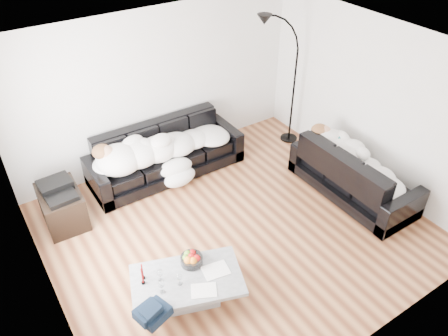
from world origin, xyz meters
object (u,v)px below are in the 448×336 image
sleeper_back (166,142)px  wine_glass_a (160,276)px  sofa_right (354,172)px  fruit_bowl (192,258)px  wine_glass_b (162,287)px  shoes (324,184)px  stereo (57,188)px  wine_glass_c (180,279)px  av_cabinet (62,207)px  sleeper_right (357,160)px  sofa_back (166,152)px  candle_left (142,276)px  floor_lamp (294,86)px  candle_right (142,272)px  coffee_table (188,289)px

sleeper_back → wine_glass_a: (-1.25, -2.25, -0.17)m
sofa_right → fruit_bowl: bearing=93.5°
sleeper_back → wine_glass_b: (-1.31, -2.41, -0.17)m
shoes → stereo: bearing=179.7°
shoes → stereo: 4.08m
wine_glass_a → wine_glass_c: (0.16, -0.16, -0.01)m
av_cabinet → stereo: size_ratio=1.80×
fruit_bowl → av_cabinet: 2.26m
sofa_right → stereo: size_ratio=4.62×
sleeper_right → fruit_bowl: bearing=93.5°
fruit_bowl → sleeper_right: bearing=3.5°
sleeper_right → av_cabinet: sleeper_right is taller
sofa_back → candle_left: size_ratio=10.42×
wine_glass_b → floor_lamp: size_ratio=0.08×
candle_right → fruit_bowl: bearing=-10.2°
sofa_back → sleeper_right: (2.18, -2.08, 0.22)m
sleeper_back → wine_glass_c: 2.65m
candle_left → coffee_table: bearing=-25.2°
wine_glass_b → av_cabinet: 2.28m
wine_glass_b → floor_lamp: (3.71, 2.15, 0.61)m
sleeper_right → wine_glass_a: sleeper_right is taller
sleeper_back → coffee_table: bearing=-112.3°
shoes → coffee_table: bearing=-145.2°
sleeper_right → av_cabinet: 4.40m
sofa_back → fruit_bowl: sofa_back is taller
wine_glass_c → candle_right: bearing=136.4°
fruit_bowl → floor_lamp: size_ratio=0.13×
sofa_right → floor_lamp: (0.23, 1.78, 0.67)m
av_cabinet → wine_glass_a: bearing=-72.4°
fruit_bowl → candle_right: (-0.59, 0.11, 0.03)m
fruit_bowl → candle_right: size_ratio=1.16×
sleeper_back → wine_glass_c: (-1.08, -2.41, -0.18)m
candle_left → av_cabinet: (-0.37, 1.98, -0.23)m
candle_left → stereo: stereo is taller
wine_glass_a → floor_lamp: size_ratio=0.08×
wine_glass_c → av_cabinet: 2.34m
coffee_table → wine_glass_b: 0.43m
sleeper_back → wine_glass_c: sleeper_back is taller
stereo → wine_glass_b: bearing=-80.6°
sleeper_back → candle_right: size_ratio=9.17×
shoes → av_cabinet: bearing=179.7°
sleeper_right → wine_glass_a: size_ratio=9.99×
wine_glass_a → fruit_bowl: bearing=4.3°
candle_right → shoes: size_ratio=0.57×
sofa_back → floor_lamp: floor_lamp is taller
coffee_table → candle_left: bearing=154.8°
fruit_bowl → candle_right: 0.60m
candle_left → stereo: bearing=100.5°
coffee_table → shoes: 3.03m
av_cabinet → sleeper_right: bearing=-22.3°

